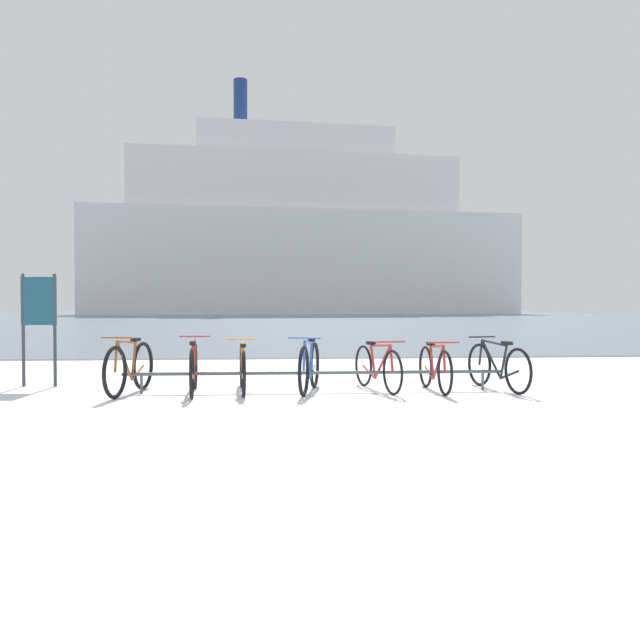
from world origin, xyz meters
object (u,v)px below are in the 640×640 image
(bicycle_1, at_px, (194,368))
(bicycle_3, at_px, (309,367))
(bicycle_4, at_px, (377,367))
(bicycle_6, at_px, (498,366))
(ferry_ship, at_px, (302,237))
(bicycle_2, at_px, (243,368))
(info_sign, at_px, (39,311))
(bicycle_0, at_px, (130,368))
(bicycle_5, at_px, (435,368))

(bicycle_1, height_order, bicycle_3, bicycle_3)
(bicycle_1, bearing_deg, bicycle_3, 1.05)
(bicycle_4, height_order, bicycle_6, bicycle_6)
(bicycle_3, xyz_separation_m, ferry_ship, (3.45, 71.86, 9.03))
(bicycle_2, xyz_separation_m, bicycle_6, (3.81, -0.10, 0.01))
(bicycle_3, distance_m, bicycle_6, 2.83)
(bicycle_2, distance_m, bicycle_4, 2.00)
(info_sign, bearing_deg, bicycle_3, -13.05)
(bicycle_4, distance_m, info_sign, 5.34)
(bicycle_0, height_order, ferry_ship, ferry_ship)
(ferry_ship, bearing_deg, bicycle_6, -90.49)
(bicycle_3, height_order, bicycle_6, bicycle_3)
(bicycle_4, bearing_deg, info_sign, 170.46)
(bicycle_1, bearing_deg, bicycle_5, -0.79)
(bicycle_6, relative_size, info_sign, 0.97)
(bicycle_2, height_order, bicycle_4, bicycle_2)
(bicycle_3, xyz_separation_m, info_sign, (-4.17, 0.97, 0.81))
(bicycle_2, bearing_deg, ferry_ship, 86.47)
(bicycle_5, height_order, info_sign, info_sign)
(bicycle_4, bearing_deg, bicycle_2, 179.69)
(info_sign, bearing_deg, bicycle_2, -15.11)
(bicycle_2, xyz_separation_m, bicycle_5, (2.83, -0.18, -0.00))
(info_sign, bearing_deg, bicycle_1, -21.77)
(bicycle_1, bearing_deg, bicycle_0, -179.96)
(bicycle_5, distance_m, info_sign, 6.18)
(bicycle_1, height_order, bicycle_4, bicycle_1)
(bicycle_0, bearing_deg, info_sign, 147.86)
(bicycle_6, bearing_deg, info_sign, 172.20)
(bicycle_5, bearing_deg, bicycle_1, 179.21)
(bicycle_1, relative_size, ferry_ship, 0.03)
(bicycle_4, height_order, ferry_ship, ferry_ship)
(bicycle_0, xyz_separation_m, bicycle_6, (5.42, 0.04, -0.02))
(info_sign, bearing_deg, ferry_ship, 83.86)
(bicycle_1, distance_m, bicycle_4, 2.70)
(bicycle_0, xyz_separation_m, bicycle_1, (0.91, 0.00, -0.01))
(bicycle_1, relative_size, info_sign, 1.01)
(info_sign, xyz_separation_m, ferry_ship, (7.63, 70.89, 8.22))
(bicycle_2, height_order, info_sign, info_sign)
(bicycle_4, xyz_separation_m, info_sign, (-5.20, 0.87, 0.83))
(bicycle_0, relative_size, bicycle_4, 0.99)
(bicycle_0, relative_size, bicycle_3, 1.02)
(bicycle_3, height_order, bicycle_4, bicycle_3)
(bicycle_0, xyz_separation_m, ferry_ship, (6.04, 71.89, 9.02))
(bicycle_5, relative_size, bicycle_6, 0.94)
(bicycle_2, height_order, bicycle_3, bicycle_3)
(bicycle_3, distance_m, ferry_ship, 72.51)
(bicycle_5, relative_size, info_sign, 0.91)
(bicycle_3, bearing_deg, bicycle_5, -2.44)
(bicycle_1, height_order, bicycle_5, bicycle_1)
(bicycle_2, relative_size, bicycle_4, 1.03)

